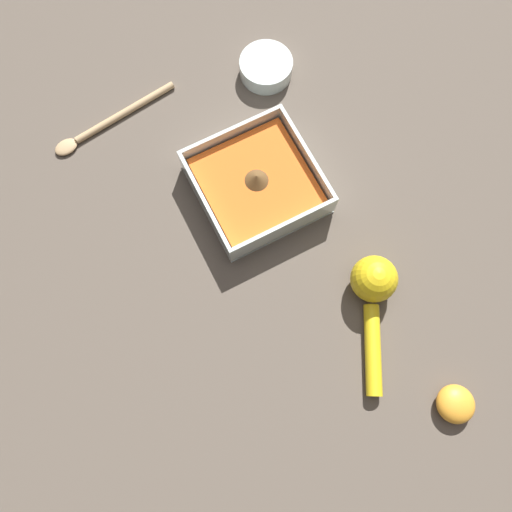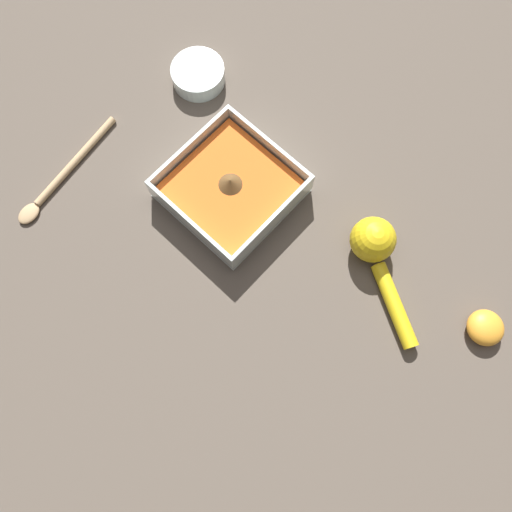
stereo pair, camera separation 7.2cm
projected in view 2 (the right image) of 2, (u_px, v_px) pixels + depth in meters
name	position (u px, v px, depth m)	size (l,w,h in m)	color
ground_plane	(228.00, 172.00, 0.84)	(4.00, 4.00, 0.00)	brown
square_dish	(231.00, 188.00, 0.81)	(0.19, 0.19, 0.06)	silver
spice_bowl	(198.00, 75.00, 0.87)	(0.09, 0.09, 0.03)	silver
lemon_squeezer	(377.00, 251.00, 0.76)	(0.19, 0.13, 0.07)	yellow
lemon_half	(485.00, 328.00, 0.75)	(0.06, 0.06, 0.03)	orange
wooden_spoon	(63.00, 175.00, 0.83)	(0.05, 0.23, 0.01)	tan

